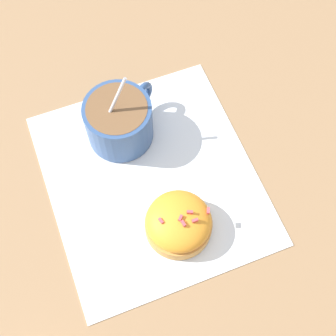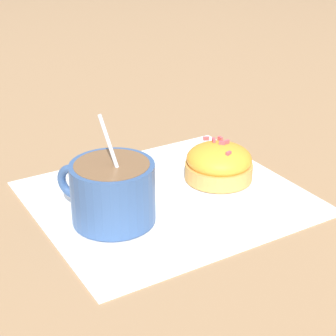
# 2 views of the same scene
# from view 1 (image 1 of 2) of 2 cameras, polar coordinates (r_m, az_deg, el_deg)

# --- Properties ---
(ground_plane) EXTENTS (3.00, 3.00, 0.00)m
(ground_plane) POSITION_cam_1_polar(r_m,az_deg,el_deg) (0.60, -2.03, -1.30)
(ground_plane) COLOR #93704C
(paper_napkin) EXTENTS (0.31, 0.28, 0.00)m
(paper_napkin) POSITION_cam_1_polar(r_m,az_deg,el_deg) (0.60, -2.04, -1.24)
(paper_napkin) COLOR white
(paper_napkin) RESTS_ON ground_plane
(coffee_cup) EXTENTS (0.09, 0.11, 0.11)m
(coffee_cup) POSITION_cam_1_polar(r_m,az_deg,el_deg) (0.60, -5.95, 5.87)
(coffee_cup) COLOR #335184
(coffee_cup) RESTS_ON paper_napkin
(frosted_pastry) EXTENTS (0.08, 0.08, 0.05)m
(frosted_pastry) POSITION_cam_1_polar(r_m,az_deg,el_deg) (0.55, 1.66, -6.50)
(frosted_pastry) COLOR #D19347
(frosted_pastry) RESTS_ON paper_napkin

